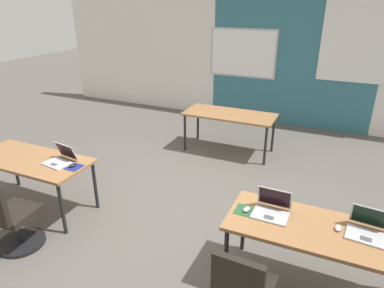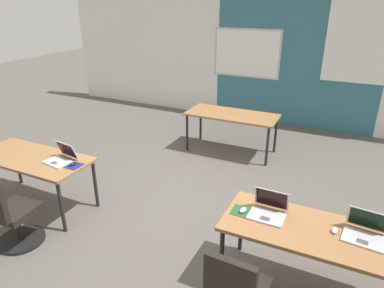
{
  "view_description": "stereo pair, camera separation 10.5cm",
  "coord_description": "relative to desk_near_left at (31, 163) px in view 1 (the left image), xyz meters",
  "views": [
    {
      "loc": [
        1.77,
        -3.37,
        2.63
      ],
      "look_at": [
        0.04,
        0.48,
        0.81
      ],
      "focal_mm": 32.14,
      "sensor_mm": 36.0,
      "label": 1
    },
    {
      "loc": [
        1.86,
        -3.32,
        2.63
      ],
      "look_at": [
        0.04,
        0.48,
        0.81
      ],
      "focal_mm": 32.14,
      "sensor_mm": 36.0,
      "label": 2
    }
  ],
  "objects": [
    {
      "name": "desk_near_right",
      "position": [
        3.5,
        0.0,
        0.0
      ],
      "size": [
        1.6,
        0.7,
        0.72
      ],
      "color": "olive",
      "rests_on": "ground"
    },
    {
      "name": "mousepad_near_left_inner",
      "position": [
        0.66,
        0.04,
        0.06
      ],
      "size": [
        0.22,
        0.19,
        0.0
      ],
      "color": "navy",
      "rests_on": "desk_near_left"
    },
    {
      "name": "chair_near_left_inner",
      "position": [
        0.42,
        -0.73,
        -0.28
      ],
      "size": [
        0.52,
        0.56,
        0.92
      ],
      "rotation": [
        0.0,
        0.0,
        3.23
      ],
      "color": "black",
      "rests_on": "ground"
    },
    {
      "name": "back_wall_assembly",
      "position": [
        1.79,
        4.79,
        0.75
      ],
      "size": [
        10.0,
        0.27,
        2.8
      ],
      "color": "silver",
      "rests_on": "ground"
    },
    {
      "name": "desk_far_center",
      "position": [
        1.75,
        2.8,
        0.0
      ],
      "size": [
        1.6,
        0.7,
        0.72
      ],
      "color": "olive",
      "rests_on": "ground"
    },
    {
      "name": "laptop_near_right_inner",
      "position": [
        3.08,
        0.05,
        0.11
      ],
      "size": [
        0.34,
        0.3,
        0.23
      ],
      "rotation": [
        0.0,
        0.0,
        -0.02
      ],
      "color": "#B7B7BC",
      "rests_on": "desk_near_right"
    },
    {
      "name": "ground_plane",
      "position": [
        1.75,
        0.6,
        -0.66
      ],
      "size": [
        24.0,
        24.0,
        0.0
      ],
      "color": "#56514C"
    },
    {
      "name": "laptop_near_right_end",
      "position": [
        3.91,
        0.09,
        0.11
      ],
      "size": [
        0.36,
        0.33,
        0.23
      ],
      "rotation": [
        0.0,
        0.0,
        -0.1
      ],
      "color": "#B7B7BC",
      "rests_on": "desk_near_right"
    },
    {
      "name": "desk_near_left",
      "position": [
        0.0,
        0.0,
        0.0
      ],
      "size": [
        1.6,
        0.7,
        0.72
      ],
      "color": "olive",
      "rests_on": "ground"
    },
    {
      "name": "laptop_near_left_inner",
      "position": [
        0.45,
        0.07,
        0.11
      ],
      "size": [
        0.37,
        0.36,
        0.23
      ],
      "rotation": [
        0.0,
        0.0,
        -0.16
      ],
      "color": "silver",
      "rests_on": "desk_near_left"
    },
    {
      "name": "mousepad_near_right_inner",
      "position": [
        2.85,
        -0.0,
        0.06
      ],
      "size": [
        0.22,
        0.19,
        0.0
      ],
      "color": "#23512D",
      "rests_on": "desk_near_right"
    },
    {
      "name": "mouse_near_right_inner",
      "position": [
        2.85,
        -0.0,
        0.08
      ],
      "size": [
        0.08,
        0.11,
        0.03
      ],
      "color": "#B2B2B7",
      "rests_on": "mousepad_near_right_inner"
    },
    {
      "name": "mouse_near_left_inner",
      "position": [
        0.66,
        0.04,
        0.08
      ],
      "size": [
        0.08,
        0.11,
        0.03
      ],
      "color": "black",
      "rests_on": "mousepad_near_left_inner"
    },
    {
      "name": "mouse_near_right_end",
      "position": [
        3.68,
        0.05,
        0.08
      ],
      "size": [
        0.06,
        0.1,
        0.03
      ],
      "color": "#B2B2B7",
      "rests_on": "desk_near_right"
    }
  ]
}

